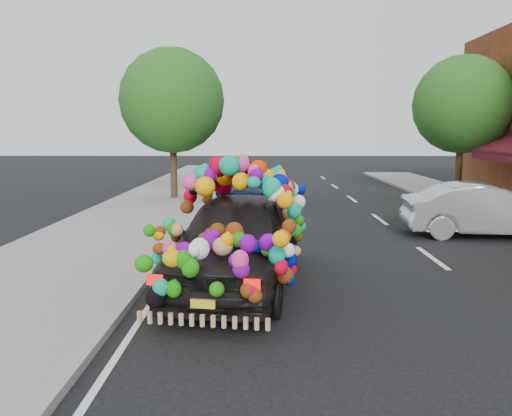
# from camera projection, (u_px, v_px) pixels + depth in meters

# --- Properties ---
(ground) EXTENTS (100.00, 100.00, 0.00)m
(ground) POSITION_uv_depth(u_px,v_px,m) (270.00, 257.00, 11.13)
(ground) COLOR black
(ground) RESTS_ON ground
(sidewalk) EXTENTS (4.00, 60.00, 0.12)m
(sidewalk) POSITION_uv_depth(u_px,v_px,m) (79.00, 254.00, 11.17)
(sidewalk) COLOR gray
(sidewalk) RESTS_ON ground
(kerb) EXTENTS (0.15, 60.00, 0.13)m
(kerb) POSITION_uv_depth(u_px,v_px,m) (165.00, 254.00, 11.15)
(kerb) COLOR gray
(kerb) RESTS_ON ground
(lane_markings) EXTENTS (6.00, 50.00, 0.01)m
(lane_markings) POSITION_uv_depth(u_px,v_px,m) (432.00, 258.00, 11.09)
(lane_markings) COLOR silver
(lane_markings) RESTS_ON ground
(tree_near_sidewalk) EXTENTS (4.20, 4.20, 6.13)m
(tree_near_sidewalk) POSITION_uv_depth(u_px,v_px,m) (172.00, 101.00, 19.97)
(tree_near_sidewalk) COLOR #332114
(tree_near_sidewalk) RESTS_ON ground
(tree_far_b) EXTENTS (4.00, 4.00, 5.90)m
(tree_far_b) POSITION_uv_depth(u_px,v_px,m) (462.00, 105.00, 20.35)
(tree_far_b) COLOR #332114
(tree_far_b) RESTS_ON ground
(plush_art_car) EXTENTS (3.03, 5.37, 2.32)m
(plush_art_car) POSITION_uv_depth(u_px,v_px,m) (237.00, 220.00, 9.01)
(plush_art_car) COLOR black
(plush_art_car) RESTS_ON ground
(navy_sedan) EXTENTS (2.20, 4.38, 1.22)m
(navy_sedan) POSITION_uv_depth(u_px,v_px,m) (245.00, 189.00, 19.26)
(navy_sedan) COLOR black
(navy_sedan) RESTS_ON ground
(silver_hatchback) EXTENTS (4.46, 1.96, 1.43)m
(silver_hatchback) POSITION_uv_depth(u_px,v_px,m) (487.00, 210.00, 13.30)
(silver_hatchback) COLOR #A9ADB1
(silver_hatchback) RESTS_ON ground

